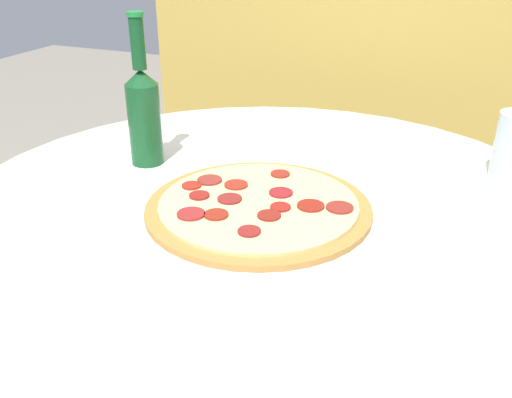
% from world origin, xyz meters
% --- Properties ---
extents(table, '(1.06, 1.06, 0.75)m').
position_xyz_m(table, '(0.00, 0.00, 0.56)').
color(table, white).
rests_on(table, ground_plane).
extents(fence_panel, '(1.38, 0.04, 1.88)m').
position_xyz_m(fence_panel, '(0.00, 0.81, 0.94)').
color(fence_panel, gold).
rests_on(fence_panel, ground_plane).
extents(pizza, '(0.36, 0.36, 0.02)m').
position_xyz_m(pizza, '(-0.00, -0.04, 0.76)').
color(pizza, '#B77F3D').
rests_on(pizza, table).
extents(beer_bottle, '(0.06, 0.06, 0.28)m').
position_xyz_m(beer_bottle, '(-0.27, 0.06, 0.85)').
color(beer_bottle, '#144C23').
rests_on(beer_bottle, table).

